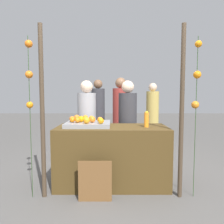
{
  "coord_description": "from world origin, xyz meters",
  "views": [
    {
      "loc": [
        -0.0,
        -3.07,
        1.32
      ],
      "look_at": [
        0.0,
        0.15,
        1.06
      ],
      "focal_mm": 34.23,
      "sensor_mm": 36.0,
      "label": 1
    }
  ],
  "objects": [
    {
      "name": "orange_9",
      "position": [
        -0.28,
        -0.01,
        0.97
      ],
      "size": [
        0.09,
        0.09,
        0.09
      ],
      "primitive_type": "sphere",
      "color": "orange",
      "rests_on": "orange_tray"
    },
    {
      "name": "orange_10",
      "position": [
        -0.46,
        0.04,
        0.97
      ],
      "size": [
        0.09,
        0.09,
        0.09
      ],
      "primitive_type": "sphere",
      "color": "orange",
      "rests_on": "orange_tray"
    },
    {
      "name": "chalkboard_sign",
      "position": [
        -0.21,
        -0.51,
        0.25
      ],
      "size": [
        0.42,
        0.03,
        0.53
      ],
      "color": "brown",
      "rests_on": "ground_plane"
    },
    {
      "name": "garland_strand_right",
      "position": [
        1.06,
        -0.39,
        1.51
      ],
      "size": [
        0.1,
        0.11,
        2.05
      ],
      "color": "#2D4C23",
      "rests_on": "ground_plane"
    },
    {
      "name": "canopy_post_left",
      "position": [
        -0.88,
        -0.39,
        1.1
      ],
      "size": [
        0.06,
        0.06,
        2.2
      ],
      "primitive_type": "cylinder",
      "color": "#473828",
      "rests_on": "ground_plane"
    },
    {
      "name": "orange_7",
      "position": [
        -0.6,
        0.08,
        0.96
      ],
      "size": [
        0.08,
        0.08,
        0.08
      ],
      "primitive_type": "sphere",
      "color": "orange",
      "rests_on": "orange_tray"
    },
    {
      "name": "ground_plane",
      "position": [
        0.0,
        0.0,
        0.0
      ],
      "size": [
        24.0,
        24.0,
        0.0
      ],
      "primitive_type": "plane",
      "color": "#565451"
    },
    {
      "name": "orange_2",
      "position": [
        -0.18,
        0.02,
        0.96
      ],
      "size": [
        0.08,
        0.08,
        0.08
      ],
      "primitive_type": "sphere",
      "color": "orange",
      "rests_on": "orange_tray"
    },
    {
      "name": "orange_5",
      "position": [
        -0.15,
        -0.15,
        0.96
      ],
      "size": [
        0.08,
        0.08,
        0.08
      ],
      "primitive_type": "sphere",
      "color": "orange",
      "rests_on": "orange_tray"
    },
    {
      "name": "orange_3",
      "position": [
        -0.58,
        -0.0,
        0.96
      ],
      "size": [
        0.07,
        0.07,
        0.07
      ],
      "primitive_type": "sphere",
      "color": "orange",
      "rests_on": "orange_tray"
    },
    {
      "name": "orange_tray",
      "position": [
        -0.35,
        0.04,
        0.89
      ],
      "size": [
        0.64,
        0.56,
        0.06
      ],
      "primitive_type": "cube",
      "color": "gray",
      "rests_on": "stall_counter"
    },
    {
      "name": "stall_counter",
      "position": [
        0.0,
        0.0,
        0.43
      ],
      "size": [
        1.6,
        0.7,
        0.86
      ],
      "primitive_type": "cube",
      "color": "#4C3819",
      "rests_on": "ground_plane"
    },
    {
      "name": "garland_strand_left",
      "position": [
        -1.03,
        -0.4,
        1.58
      ],
      "size": [
        0.09,
        0.11,
        2.05
      ],
      "color": "#2D4C23",
      "rests_on": "ground_plane"
    },
    {
      "name": "orange_6",
      "position": [
        -0.33,
        0.25,
        0.96
      ],
      "size": [
        0.07,
        0.07,
        0.07
      ],
      "primitive_type": "sphere",
      "color": "orange",
      "rests_on": "orange_tray"
    },
    {
      "name": "crowd_person_0",
      "position": [
        0.18,
        1.49,
        0.78
      ],
      "size": [
        0.34,
        0.34,
        1.68
      ],
      "color": "maroon",
      "rests_on": "ground_plane"
    },
    {
      "name": "orange_4",
      "position": [
        -0.35,
        -0.15,
        0.97
      ],
      "size": [
        0.09,
        0.09,
        0.09
      ],
      "primitive_type": "sphere",
      "color": "orange",
      "rests_on": "orange_tray"
    },
    {
      "name": "juice_bottle",
      "position": [
        0.49,
        -0.05,
        0.97
      ],
      "size": [
        0.06,
        0.06,
        0.23
      ],
      "color": "orange",
      "rests_on": "stall_counter"
    },
    {
      "name": "crowd_person_2",
      "position": [
        -0.36,
        2.43,
        0.8
      ],
      "size": [
        0.34,
        0.34,
        1.71
      ],
      "color": "#333338",
      "rests_on": "ground_plane"
    },
    {
      "name": "canopy_post_right",
      "position": [
        0.88,
        -0.39,
        1.1
      ],
      "size": [
        0.06,
        0.06,
        2.2
      ],
      "primitive_type": "cylinder",
      "color": "#473828",
      "rests_on": "ground_plane"
    },
    {
      "name": "orange_0",
      "position": [
        -0.42,
        0.26,
        0.96
      ],
      "size": [
        0.08,
        0.08,
        0.08
      ],
      "primitive_type": "sphere",
      "color": "orange",
      "rests_on": "orange_tray"
    },
    {
      "name": "orange_11",
      "position": [
        -0.55,
        0.22,
        0.97
      ],
      "size": [
        0.09,
        0.09,
        0.09
      ],
      "primitive_type": "sphere",
      "color": "orange",
      "rests_on": "orange_tray"
    },
    {
      "name": "orange_8",
      "position": [
        -0.5,
        -0.03,
        0.96
      ],
      "size": [
        0.07,
        0.07,
        0.07
      ],
      "primitive_type": "sphere",
      "color": "orange",
      "rests_on": "orange_tray"
    },
    {
      "name": "vendor_left",
      "position": [
        -0.43,
        0.58,
        0.73
      ],
      "size": [
        0.31,
        0.31,
        1.56
      ],
      "color": "#99999E",
      "rests_on": "ground_plane"
    },
    {
      "name": "vendor_right",
      "position": [
        0.27,
        0.58,
        0.73
      ],
      "size": [
        0.31,
        0.31,
        1.56
      ],
      "color": "#333338",
      "rests_on": "ground_plane"
    },
    {
      "name": "crowd_person_1",
      "position": [
        1.07,
        2.55,
        0.76
      ],
      "size": [
        0.33,
        0.33,
        1.63
      ],
      "color": "tan",
      "rests_on": "ground_plane"
    },
    {
      "name": "orange_1",
      "position": [
        -0.4,
        0.09,
        0.96
      ],
      "size": [
        0.08,
        0.08,
        0.08
      ],
      "primitive_type": "sphere",
      "color": "orange",
      "rests_on": "orange_tray"
    }
  ]
}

